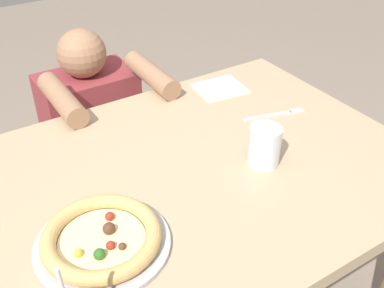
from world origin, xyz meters
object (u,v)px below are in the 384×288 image
object	(u,v)px
diner_seated	(96,145)
water_cup_clear	(264,145)
pizza_near	(102,239)
fork	(277,114)

from	to	relation	value
diner_seated	water_cup_clear	bearing A→B (deg)	-76.11
pizza_near	water_cup_clear	xyz separation A→B (m)	(0.48, 0.05, 0.03)
water_cup_clear	pizza_near	bearing A→B (deg)	-174.35
pizza_near	fork	size ratio (longest dim) A/B	1.45
pizza_near	fork	distance (m)	0.71
fork	diner_seated	size ratio (longest dim) A/B	0.22
fork	water_cup_clear	bearing A→B (deg)	-139.50
pizza_near	water_cup_clear	distance (m)	0.48
water_cup_clear	fork	xyz separation A→B (m)	(0.19, 0.17, -0.05)
pizza_near	diner_seated	distance (m)	0.94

